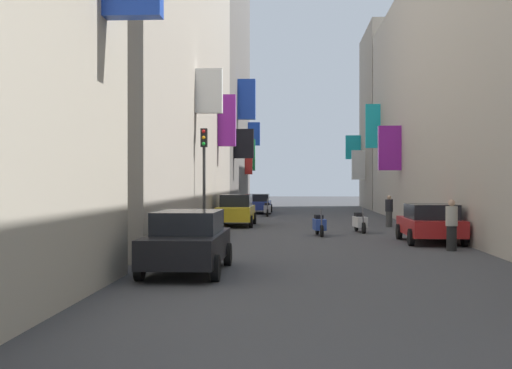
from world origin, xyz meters
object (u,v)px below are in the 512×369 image
scooter_blue (319,224)px  parked_car_yellow (236,210)px  parked_car_red (430,222)px  traffic_light_near_corner (204,163)px  scooter_silver (267,209)px  parked_car_blue (258,203)px  parked_car_black (188,240)px  pedestrian_crossing (389,211)px  scooter_white (360,222)px  pedestrian_near_left (452,225)px

scooter_blue → parked_car_yellow: bearing=122.8°
parked_car_red → traffic_light_near_corner: bearing=165.3°
parked_car_red → scooter_blue: parked_car_red is taller
scooter_silver → traffic_light_near_corner: 16.86m
parked_car_blue → parked_car_yellow: (-0.38, -13.61, 0.09)m
parked_car_yellow → scooter_blue: bearing=-57.2°
parked_car_yellow → scooter_silver: 9.77m
scooter_silver → parked_car_black: bearing=-91.9°
pedestrian_crossing → scooter_blue: bearing=-122.5°
parked_car_red → scooter_blue: 4.94m
parked_car_blue → parked_car_black: parked_car_black is taller
parked_car_black → scooter_white: bearing=67.8°
pedestrian_crossing → traffic_light_near_corner: traffic_light_near_corner is taller
parked_car_yellow → scooter_silver: size_ratio=2.27×
parked_car_red → parked_car_black: parked_car_black is taller
parked_car_yellow → pedestrian_crossing: 7.59m
parked_car_red → pedestrian_near_left: 2.92m
parked_car_yellow → pedestrian_crossing: size_ratio=2.89×
parked_car_black → pedestrian_crossing: size_ratio=2.80×
traffic_light_near_corner → pedestrian_near_left: bearing=-30.7°
parked_car_black → parked_car_yellow: bearing=90.9°
parked_car_yellow → pedestrian_crossing: bearing=-3.1°
pedestrian_near_left → traffic_light_near_corner: (-8.68, 5.16, 2.15)m
parked_car_red → parked_car_yellow: parked_car_yellow is taller
parked_car_yellow → parked_car_blue: bearing=88.4°
scooter_blue → pedestrian_crossing: bearing=57.5°
pedestrian_crossing → parked_car_blue: bearing=117.2°
parked_car_blue → scooter_silver: parked_car_blue is taller
scooter_blue → pedestrian_crossing: size_ratio=1.14×
scooter_blue → traffic_light_near_corner: (-4.67, -0.76, 2.51)m
scooter_blue → pedestrian_near_left: (4.01, -5.92, 0.36)m
parked_car_blue → traffic_light_near_corner: bearing=-93.1°
scooter_silver → pedestrian_near_left: 22.76m
parked_car_red → scooter_silver: size_ratio=2.08×
parked_car_yellow → traffic_light_near_corner: size_ratio=1.03×
parked_car_red → pedestrian_near_left: (0.10, -2.91, 0.08)m
scooter_white → scooter_silver: 14.59m
scooter_silver → pedestrian_near_left: pedestrian_near_left is taller
pedestrian_near_left → parked_car_red: bearing=91.9°
parked_car_blue → scooter_white: size_ratio=2.24×
pedestrian_crossing → parked_car_yellow: bearing=176.9°
scooter_blue → traffic_light_near_corner: traffic_light_near_corner is taller
parked_car_red → parked_car_yellow: bearing=130.7°
parked_car_black → scooter_white: size_ratio=2.18×
parked_car_black → scooter_silver: size_ratio=2.20×
parked_car_red → traffic_light_near_corner: size_ratio=0.94×
parked_car_red → parked_car_black: 11.40m
pedestrian_crossing → pedestrian_near_left: pedestrian_near_left is taller
parked_car_red → scooter_white: size_ratio=2.06×
parked_car_red → scooter_blue: size_ratio=2.31×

